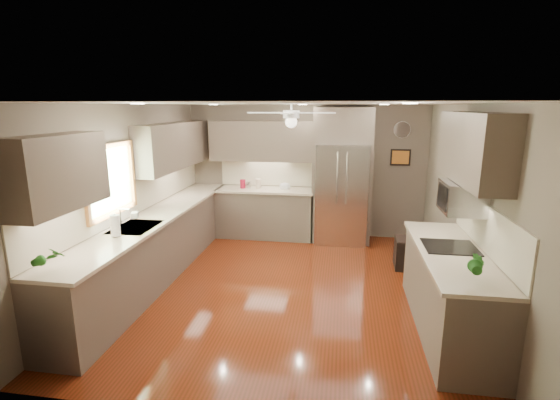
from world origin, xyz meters
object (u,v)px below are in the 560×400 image
(canister_a, at_px, (243,184))
(paper_towel, at_px, (115,225))
(stool, at_px, (409,253))
(potted_plant_right, at_px, (477,265))
(bowl, at_px, (285,188))
(canister_b, at_px, (249,185))
(potted_plant_left, at_px, (49,257))
(microwave, at_px, (462,197))
(canister_c, at_px, (258,184))
(soap_bottle, at_px, (136,215))
(refrigerator, at_px, (342,178))

(canister_a, relative_size, paper_towel, 0.62)
(stool, xyz_separation_m, paper_towel, (-3.73, -1.89, 0.84))
(canister_a, relative_size, potted_plant_right, 0.58)
(canister_a, distance_m, potted_plant_right, 4.88)
(bowl, bearing_deg, canister_b, -178.82)
(canister_b, distance_m, potted_plant_left, 4.32)
(canister_b, relative_size, stool, 0.26)
(microwave, bearing_deg, bowl, 130.90)
(canister_b, distance_m, stool, 3.17)
(potted_plant_left, bearing_deg, canister_a, 79.43)
(canister_c, distance_m, soap_bottle, 2.74)
(soap_bottle, distance_m, potted_plant_right, 4.19)
(canister_a, distance_m, microwave, 4.23)
(canister_c, distance_m, potted_plant_left, 4.39)
(canister_b, distance_m, potted_plant_right, 4.80)
(potted_plant_left, bearing_deg, bowl, 69.35)
(canister_b, height_order, microwave, microwave)
(canister_c, bearing_deg, potted_plant_right, -53.79)
(soap_bottle, relative_size, paper_towel, 0.65)
(canister_a, relative_size, canister_c, 0.97)
(canister_b, relative_size, potted_plant_right, 0.44)
(potted_plant_left, bearing_deg, canister_c, 75.71)
(canister_c, distance_m, potted_plant_right, 4.72)
(refrigerator, distance_m, paper_towel, 4.06)
(canister_a, distance_m, canister_b, 0.12)
(canister_a, xyz_separation_m, stool, (2.94, -1.21, -0.78))
(potted_plant_left, relative_size, refrigerator, 0.13)
(bowl, xyz_separation_m, microwave, (2.38, -2.75, 0.52))
(soap_bottle, bearing_deg, canister_b, 67.50)
(canister_c, xyz_separation_m, refrigerator, (1.57, -0.07, 0.16))
(bowl, xyz_separation_m, paper_towel, (-1.60, -3.11, 0.12))
(canister_a, bearing_deg, refrigerator, -1.11)
(canister_c, relative_size, refrigerator, 0.07)
(stool, distance_m, paper_towel, 4.27)
(canister_b, bearing_deg, bowl, 1.18)
(potted_plant_left, relative_size, stool, 0.67)
(stool, bearing_deg, canister_c, 154.74)
(canister_c, relative_size, stool, 0.36)
(potted_plant_left, height_order, microwave, microwave)
(refrigerator, bearing_deg, paper_towel, -130.85)
(soap_bottle, relative_size, potted_plant_left, 0.55)
(canister_c, xyz_separation_m, microwave, (2.89, -2.78, 0.45))
(soap_bottle, height_order, bowl, soap_bottle)
(bowl, relative_size, microwave, 0.36)
(refrigerator, bearing_deg, canister_b, 179.06)
(canister_b, xyz_separation_m, potted_plant_right, (2.97, -3.77, 0.08))
(potted_plant_left, height_order, paper_towel, potted_plant_left)
(potted_plant_left, height_order, stool, potted_plant_left)
(canister_a, height_order, microwave, microwave)
(potted_plant_right, relative_size, bowl, 1.49)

